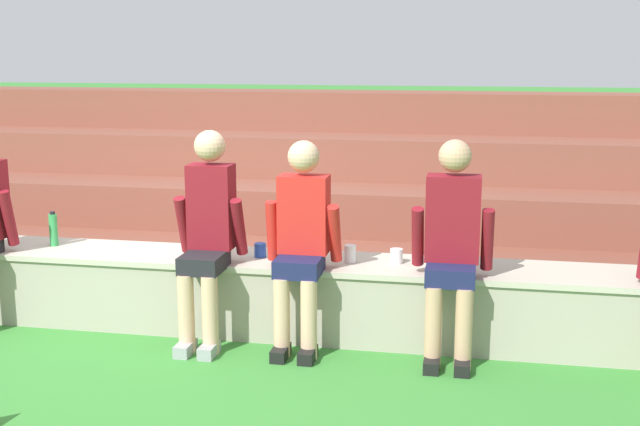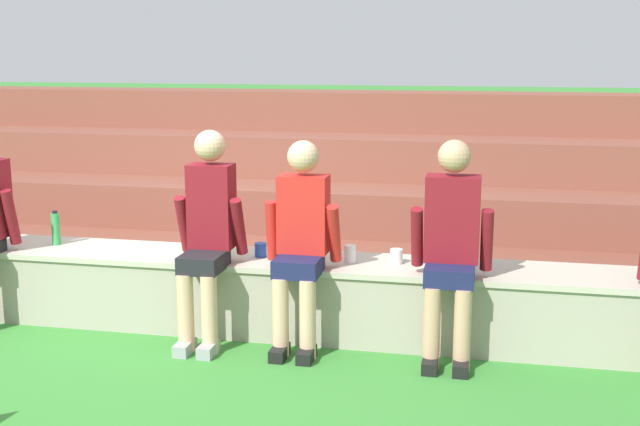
{
  "view_description": "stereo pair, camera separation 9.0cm",
  "coord_description": "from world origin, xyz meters",
  "px_view_note": "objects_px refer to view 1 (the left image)",
  "views": [
    {
      "loc": [
        2.12,
        -5.21,
        2.03
      ],
      "look_at": [
        1.04,
        0.28,
        0.89
      ],
      "focal_mm": 45.55,
      "sensor_mm": 36.0,
      "label": 1
    },
    {
      "loc": [
        2.2,
        -5.2,
        2.03
      ],
      "look_at": [
        1.04,
        0.28,
        0.89
      ],
      "focal_mm": 45.55,
      "sensor_mm": 36.0,
      "label": 2
    }
  ],
  "objects_px": {
    "person_left_of_center": "(207,231)",
    "plastic_cup_middle": "(396,256)",
    "plastic_cup_left_end": "(350,254)",
    "water_bottle_near_right": "(53,229)",
    "plastic_cup_right_end": "(260,250)",
    "person_center": "(301,238)",
    "person_right_of_center": "(452,243)"
  },
  "relations": [
    {
      "from": "person_left_of_center",
      "to": "plastic_cup_middle",
      "type": "relative_size",
      "value": 14.26
    },
    {
      "from": "person_right_of_center",
      "to": "plastic_cup_left_end",
      "type": "xyz_separation_m",
      "value": [
        -0.71,
        0.29,
        -0.18
      ]
    },
    {
      "from": "plastic_cup_right_end",
      "to": "plastic_cup_left_end",
      "type": "bearing_deg",
      "value": -1.88
    },
    {
      "from": "person_center",
      "to": "person_left_of_center",
      "type": "bearing_deg",
      "value": -179.3
    },
    {
      "from": "water_bottle_near_right",
      "to": "plastic_cup_left_end",
      "type": "distance_m",
      "value": 2.3
    },
    {
      "from": "person_left_of_center",
      "to": "person_right_of_center",
      "type": "distance_m",
      "value": 1.67
    },
    {
      "from": "person_left_of_center",
      "to": "plastic_cup_middle",
      "type": "bearing_deg",
      "value": 13.97
    },
    {
      "from": "person_center",
      "to": "plastic_cup_right_end",
      "type": "distance_m",
      "value": 0.5
    },
    {
      "from": "plastic_cup_left_end",
      "to": "person_center",
      "type": "bearing_deg",
      "value": -136.95
    },
    {
      "from": "person_right_of_center",
      "to": "water_bottle_near_right",
      "type": "distance_m",
      "value": 3.04
    },
    {
      "from": "plastic_cup_middle",
      "to": "plastic_cup_right_end",
      "type": "distance_m",
      "value": 0.99
    },
    {
      "from": "person_center",
      "to": "plastic_cup_left_end",
      "type": "xyz_separation_m",
      "value": [
        0.29,
        0.27,
        -0.16
      ]
    },
    {
      "from": "person_right_of_center",
      "to": "plastic_cup_middle",
      "type": "xyz_separation_m",
      "value": [
        -0.39,
        0.32,
        -0.19
      ]
    },
    {
      "from": "water_bottle_near_right",
      "to": "plastic_cup_left_end",
      "type": "xyz_separation_m",
      "value": [
        2.3,
        -0.05,
        -0.07
      ]
    },
    {
      "from": "person_center",
      "to": "water_bottle_near_right",
      "type": "distance_m",
      "value": 2.04
    },
    {
      "from": "water_bottle_near_right",
      "to": "plastic_cup_middle",
      "type": "xyz_separation_m",
      "value": [
        2.63,
        -0.02,
        -0.08
      ]
    },
    {
      "from": "person_center",
      "to": "plastic_cup_right_end",
      "type": "xyz_separation_m",
      "value": [
        -0.37,
        0.3,
        -0.17
      ]
    },
    {
      "from": "plastic_cup_middle",
      "to": "plastic_cup_left_end",
      "type": "bearing_deg",
      "value": -173.56
    },
    {
      "from": "person_center",
      "to": "water_bottle_near_right",
      "type": "bearing_deg",
      "value": 170.8
    },
    {
      "from": "water_bottle_near_right",
      "to": "plastic_cup_left_end",
      "type": "height_order",
      "value": "water_bottle_near_right"
    },
    {
      "from": "person_right_of_center",
      "to": "water_bottle_near_right",
      "type": "relative_size",
      "value": 5.44
    },
    {
      "from": "person_left_of_center",
      "to": "person_center",
      "type": "bearing_deg",
      "value": 0.7
    },
    {
      "from": "person_left_of_center",
      "to": "plastic_cup_right_end",
      "type": "distance_m",
      "value": 0.46
    },
    {
      "from": "person_left_of_center",
      "to": "water_bottle_near_right",
      "type": "distance_m",
      "value": 1.39
    },
    {
      "from": "person_left_of_center",
      "to": "person_right_of_center",
      "type": "relative_size",
      "value": 1.02
    },
    {
      "from": "plastic_cup_right_end",
      "to": "person_left_of_center",
      "type": "bearing_deg",
      "value": -133.9
    },
    {
      "from": "person_center",
      "to": "plastic_cup_left_end",
      "type": "height_order",
      "value": "person_center"
    },
    {
      "from": "plastic_cup_left_end",
      "to": "water_bottle_near_right",
      "type": "bearing_deg",
      "value": 178.7
    },
    {
      "from": "plastic_cup_right_end",
      "to": "plastic_cup_middle",
      "type": "bearing_deg",
      "value": 0.85
    },
    {
      "from": "person_center",
      "to": "plastic_cup_middle",
      "type": "height_order",
      "value": "person_center"
    },
    {
      "from": "person_right_of_center",
      "to": "water_bottle_near_right",
      "type": "height_order",
      "value": "person_right_of_center"
    },
    {
      "from": "person_left_of_center",
      "to": "person_right_of_center",
      "type": "xyz_separation_m",
      "value": [
        1.67,
        -0.0,
        -0.0
      ]
    }
  ]
}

